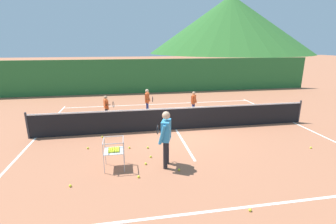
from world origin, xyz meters
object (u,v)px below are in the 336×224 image
object	(u,v)px
tennis_ball_6	(250,210)
tennis_ball_10	(70,186)
tennis_net	(176,118)
instructor	(166,134)
ball_cart	(114,150)
tennis_ball_3	(311,148)
tennis_ball_9	(88,148)
tennis_ball_0	(151,157)
student_0	(106,106)
tennis_ball_4	(139,177)
tennis_ball_2	(179,170)
tennis_ball_8	(102,137)
student_2	(194,101)
tennis_ball_1	(146,164)
tennis_ball_11	(148,148)
student_1	(147,99)
tennis_ball_7	(129,148)

from	to	relation	value
tennis_ball_6	tennis_ball_10	distance (m)	4.44
tennis_net	tennis_ball_10	size ratio (longest dim) A/B	173.17
instructor	ball_cart	world-z (taller)	instructor
tennis_ball_3	tennis_ball_9	xyz separation A→B (m)	(-7.74, 1.32, 0.00)
tennis_ball_3	tennis_ball_0	bearing A→B (deg)	177.28
student_0	tennis_ball_3	world-z (taller)	student_0
tennis_ball_4	tennis_ball_10	xyz separation A→B (m)	(-1.77, -0.14, 0.00)
tennis_ball_0	tennis_ball_3	size ratio (longest dim) A/B	1.00
ball_cart	tennis_ball_4	xyz separation A→B (m)	(0.66, -0.69, -0.55)
tennis_ball_2	tennis_ball_6	world-z (taller)	same
instructor	tennis_ball_4	world-z (taller)	instructor
student_0	tennis_ball_8	distance (m)	2.41
student_2	tennis_ball_6	world-z (taller)	student_2
ball_cart	tennis_ball_8	world-z (taller)	ball_cart
tennis_ball_1	tennis_ball_11	xyz separation A→B (m)	(0.17, 1.18, 0.00)
student_1	tennis_ball_1	xyz separation A→B (m)	(-0.57, -5.48, -0.76)
student_1	tennis_ball_2	world-z (taller)	student_1
student_2	tennis_ball_2	xyz separation A→B (m)	(-1.99, -5.61, -0.69)
tennis_ball_9	tennis_ball_4	bearing A→B (deg)	-53.42
tennis_ball_10	tennis_ball_11	size ratio (longest dim) A/B	1.00
instructor	student_2	size ratio (longest dim) A/B	1.42
tennis_ball_11	tennis_ball_4	bearing A→B (deg)	-102.70
tennis_ball_9	tennis_ball_2	bearing A→B (deg)	-35.74
tennis_ball_4	tennis_ball_6	bearing A→B (deg)	-37.89
instructor	tennis_ball_10	xyz separation A→B (m)	(-2.62, -0.69, -0.99)
tennis_ball_1	tennis_ball_10	world-z (taller)	same
student_0	tennis_ball_1	xyz separation A→B (m)	(1.44, -4.81, -0.69)
student_2	tennis_ball_2	distance (m)	5.99
student_2	tennis_net	bearing A→B (deg)	-122.44
tennis_net	tennis_ball_8	bearing A→B (deg)	-172.11
student_0	student_1	world-z (taller)	student_1
tennis_ball_4	tennis_ball_7	bearing A→B (deg)	96.02
student_2	tennis_ball_11	size ratio (longest dim) A/B	17.65
tennis_ball_6	tennis_ball_7	bearing A→B (deg)	123.71
tennis_ball_1	tennis_ball_4	distance (m)	0.76
tennis_ball_7	student_1	bearing A→B (deg)	76.03
tennis_net	tennis_ball_7	world-z (taller)	tennis_net
ball_cart	tennis_ball_1	size ratio (longest dim) A/B	13.22
student_2	tennis_ball_7	bearing A→B (deg)	-131.80
student_1	tennis_ball_7	distance (m)	4.38
tennis_ball_4	tennis_ball_1	bearing A→B (deg)	70.26
tennis_ball_6	tennis_ball_11	xyz separation A→B (m)	(-1.91, 3.73, 0.00)
student_1	tennis_ball_4	size ratio (longest dim) A/B	19.47
tennis_ball_10	tennis_ball_3	bearing A→B (deg)	7.54
tennis_ball_1	tennis_ball_4	xyz separation A→B (m)	(-0.26, -0.72, 0.00)
tennis_ball_4	tennis_ball_10	size ratio (longest dim) A/B	1.00
student_2	tennis_ball_10	distance (m)	7.75
instructor	tennis_ball_7	bearing A→B (deg)	126.28
instructor	student_0	world-z (taller)	instructor
tennis_ball_3	tennis_ball_7	distance (m)	6.40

